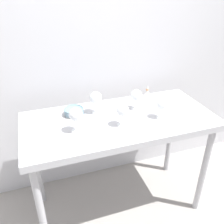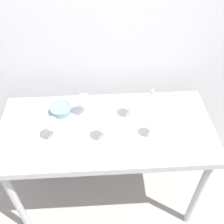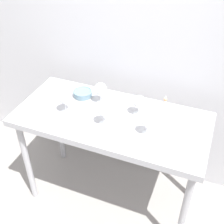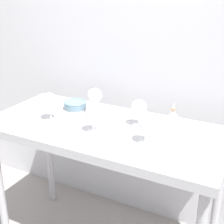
{
  "view_description": "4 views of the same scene",
  "coord_description": "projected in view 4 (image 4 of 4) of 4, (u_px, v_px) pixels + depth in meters",
  "views": [
    {
      "loc": [
        -0.54,
        -1.43,
        1.79
      ],
      "look_at": [
        -0.05,
        0.02,
        0.95
      ],
      "focal_mm": 38.79,
      "sensor_mm": 36.0,
      "label": 1
    },
    {
      "loc": [
        -0.03,
        -1.17,
        2.18
      ],
      "look_at": [
        0.04,
        0.03,
        1.0
      ],
      "focal_mm": 42.5,
      "sensor_mm": 36.0,
      "label": 2
    },
    {
      "loc": [
        0.62,
        -1.54,
        2.21
      ],
      "look_at": [
        0.02,
        -0.03,
        0.97
      ],
      "focal_mm": 47.03,
      "sensor_mm": 36.0,
      "label": 3
    },
    {
      "loc": [
        0.81,
        -1.49,
        1.66
      ],
      "look_at": [
        0.05,
        -0.01,
        1.0
      ],
      "focal_mm": 51.58,
      "sensor_mm": 36.0,
      "label": 4
    }
  ],
  "objects": [
    {
      "name": "wine_glass_near_center",
      "position": [
        93.0,
        113.0,
        1.74
      ],
      "size": [
        0.09,
        0.09,
        0.16
      ],
      "color": "white",
      "rests_on": "steel_counter"
    },
    {
      "name": "wine_glass_near_left",
      "position": [
        49.0,
        101.0,
        1.89
      ],
      "size": [
        0.09,
        0.09,
        0.17
      ],
      "color": "white",
      "rests_on": "steel_counter"
    },
    {
      "name": "back_wall",
      "position": [
        140.0,
        43.0,
        2.11
      ],
      "size": [
        3.8,
        0.04,
        2.6
      ],
      "primitive_type": "cube",
      "color": "silver",
      "rests_on": "ground_plane"
    },
    {
      "name": "wine_glass_near_right",
      "position": [
        146.0,
        124.0,
        1.62
      ],
      "size": [
        0.08,
        0.08,
        0.15
      ],
      "color": "white",
      "rests_on": "steel_counter"
    },
    {
      "name": "tasting_bowl",
      "position": [
        75.0,
        105.0,
        2.1
      ],
      "size": [
        0.15,
        0.15,
        0.05
      ],
      "color": "beige",
      "rests_on": "steel_counter"
    },
    {
      "name": "tasting_sheet_upper",
      "position": [
        179.0,
        141.0,
        1.68
      ],
      "size": [
        0.2,
        0.27,
        0.0
      ],
      "primitive_type": "cube",
      "rotation": [
        0.0,
        0.0,
        0.06
      ],
      "color": "white",
      "rests_on": "steel_counter"
    },
    {
      "name": "wine_glass_far_left",
      "position": [
        95.0,
        96.0,
        1.98
      ],
      "size": [
        0.09,
        0.09,
        0.17
      ],
      "color": "white",
      "rests_on": "steel_counter"
    },
    {
      "name": "wine_glass_far_right",
      "position": [
        139.0,
        108.0,
        1.82
      ],
      "size": [
        0.09,
        0.09,
        0.16
      ],
      "color": "white",
      "rests_on": "steel_counter"
    },
    {
      "name": "decanter_funnel",
      "position": [
        173.0,
        116.0,
        1.89
      ],
      "size": [
        0.11,
        0.11,
        0.12
      ],
      "color": "silver",
      "rests_on": "steel_counter"
    },
    {
      "name": "steel_counter",
      "position": [
        105.0,
        143.0,
        1.89
      ],
      "size": [
        1.4,
        0.65,
        0.9
      ],
      "color": "#B1B1B6",
      "rests_on": "ground_plane"
    }
  ]
}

